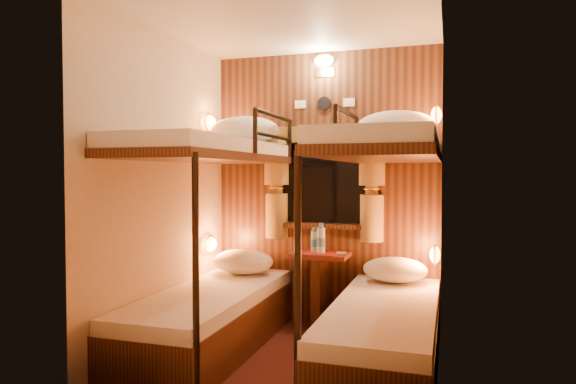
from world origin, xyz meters
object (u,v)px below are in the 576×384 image
(bunk_right, at_px, (384,287))
(table, at_px, (319,280))
(bottle_right, at_px, (321,240))
(bunk_left, at_px, (211,276))
(bottle_left, at_px, (314,242))

(bunk_right, xyz_separation_m, table, (-0.65, 0.78, -0.14))
(table, height_order, bottle_right, bottle_right)
(bunk_left, xyz_separation_m, table, (0.65, 0.78, -0.14))
(table, bearing_deg, bottle_left, 164.56)
(table, height_order, bottle_left, bottle_left)
(bunk_right, distance_m, table, 1.02)
(table, relative_size, bottle_right, 2.53)
(table, bearing_deg, bunk_right, -50.33)
(bunk_right, relative_size, bottle_left, 8.88)
(bunk_right, bearing_deg, bottle_right, 129.85)
(bunk_left, relative_size, table, 2.90)
(table, distance_m, bottle_right, 0.35)
(bottle_left, distance_m, bottle_right, 0.09)
(bunk_right, distance_m, bottle_right, 1.00)
(bunk_right, height_order, bottle_left, bunk_right)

